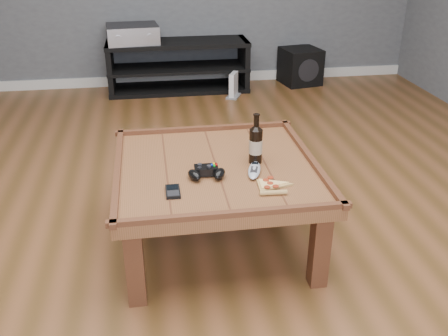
{
  "coord_description": "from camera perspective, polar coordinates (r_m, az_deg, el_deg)",
  "views": [
    {
      "loc": [
        -0.31,
        -2.22,
        1.54
      ],
      "look_at": [
        0.01,
        -0.17,
        0.52
      ],
      "focal_mm": 40.0,
      "sensor_mm": 36.0,
      "label": 1
    }
  ],
  "objects": [
    {
      "name": "subwoofer",
      "position": [
        5.44,
        8.71,
        11.43
      ],
      "size": [
        0.43,
        0.43,
        0.37
      ],
      "rotation": [
        0.0,
        0.0,
        0.19
      ],
      "color": "black",
      "rests_on": "ground"
    },
    {
      "name": "pizza_slice",
      "position": [
        2.3,
        5.34,
        -2.05
      ],
      "size": [
        0.15,
        0.23,
        0.02
      ],
      "rotation": [
        0.0,
        0.0,
        -0.06
      ],
      "color": "tan",
      "rests_on": "coffee_table"
    },
    {
      "name": "remote_control",
      "position": [
        2.43,
        3.48,
        -0.24
      ],
      "size": [
        0.11,
        0.2,
        0.03
      ],
      "rotation": [
        0.0,
        0.0,
        -0.29
      ],
      "color": "#A1A6AF",
      "rests_on": "coffee_table"
    },
    {
      "name": "baseboard",
      "position": [
        5.43,
        -5.33,
        10.11
      ],
      "size": [
        5.0,
        0.02,
        0.1
      ],
      "primitive_type": "cube",
      "color": "silver",
      "rests_on": "ground"
    },
    {
      "name": "game_controller",
      "position": [
        2.38,
        -2.0,
        -0.51
      ],
      "size": [
        0.2,
        0.14,
        0.05
      ],
      "rotation": [
        0.0,
        0.0,
        -0.04
      ],
      "color": "black",
      "rests_on": "coffee_table"
    },
    {
      "name": "beer_bottle",
      "position": [
        2.5,
        3.65,
        2.83
      ],
      "size": [
        0.07,
        0.07,
        0.26
      ],
      "color": "black",
      "rests_on": "coffee_table"
    },
    {
      "name": "game_console",
      "position": [
        4.95,
        1.1,
        9.34
      ],
      "size": [
        0.18,
        0.22,
        0.24
      ],
      "rotation": [
        0.0,
        0.0,
        -0.43
      ],
      "color": "gray",
      "rests_on": "ground"
    },
    {
      "name": "media_console",
      "position": [
        5.15,
        -5.23,
        11.48
      ],
      "size": [
        1.4,
        0.45,
        0.5
      ],
      "color": "black",
      "rests_on": "ground"
    },
    {
      "name": "av_receiver",
      "position": [
        5.06,
        -10.41,
        14.85
      ],
      "size": [
        0.52,
        0.45,
        0.17
      ],
      "rotation": [
        0.0,
        0.0,
        0.09
      ],
      "color": "black",
      "rests_on": "media_console"
    },
    {
      "name": "smartphone",
      "position": [
        2.26,
        -5.86,
        -2.69
      ],
      "size": [
        0.06,
        0.12,
        0.02
      ],
      "rotation": [
        0.0,
        0.0,
        -0.0
      ],
      "color": "black",
      "rests_on": "coffee_table"
    },
    {
      "name": "ground",
      "position": [
        2.72,
        -0.83,
        -8.31
      ],
      "size": [
        6.0,
        6.0,
        0.0
      ],
      "primitive_type": "plane",
      "color": "#4F3316",
      "rests_on": "ground"
    },
    {
      "name": "coffee_table",
      "position": [
        2.52,
        -0.89,
        -0.97
      ],
      "size": [
        1.03,
        1.03,
        0.48
      ],
      "color": "brown",
      "rests_on": "ground"
    }
  ]
}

